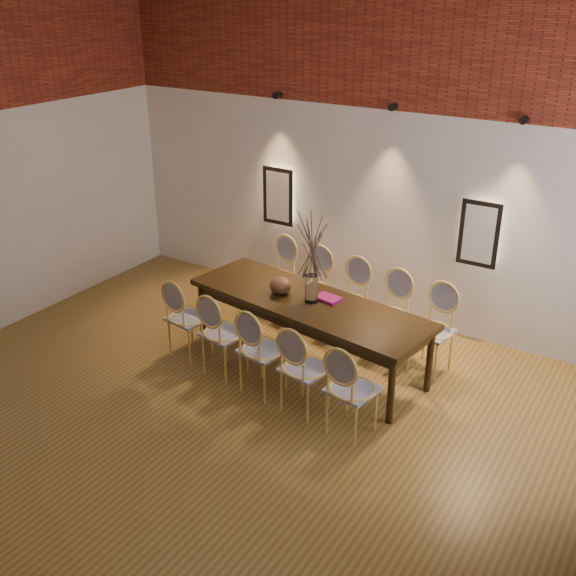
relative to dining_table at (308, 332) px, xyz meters
The scene contains 23 objects.
floor 2.03m from the dining_table, 90.20° to the right, with size 7.00×7.00×0.02m, color olive.
wall_back 2.25m from the dining_table, 90.26° to the left, with size 7.00×0.10×4.00m, color silver.
brick_band_back 3.24m from the dining_table, 90.27° to the left, with size 7.00×0.02×1.50m, color maroon.
niche_left 2.17m from the dining_table, 131.84° to the left, with size 0.36×0.06×0.66m, color #FFEAC6.
niche_right 2.16m from the dining_table, 48.46° to the left, with size 0.36×0.06×0.66m, color #FFEAC6.
spot_fixture_left 2.91m from the dining_table, 132.43° to the left, with size 0.08×0.08×0.10m, color black.
spot_fixture_mid 2.61m from the dining_table, 82.31° to the left, with size 0.08×0.08×0.10m, color black.
spot_fixture_right 3.05m from the dining_table, 41.91° to the left, with size 0.08×0.08×0.10m, color black.
dining_table is the anchor object (origin of this frame).
chair_near_a 1.30m from the dining_table, 154.55° to the right, with size 0.44×0.44×0.94m, color #E9C766, non-canonical shape.
chair_near_b 0.90m from the dining_table, 135.12° to the right, with size 0.44×0.44×0.94m, color #E9C766, non-canonical shape.
chair_near_c 0.72m from the dining_table, 98.00° to the right, with size 0.44×0.44×0.94m, color #E9C766, non-canonical shape.
chair_near_d 0.90m from the dining_table, 60.88° to the right, with size 0.44×0.44×0.94m, color #E9C766, non-canonical shape.
chair_near_e 1.30m from the dining_table, 41.46° to the right, with size 0.44×0.44×0.94m, color #E9C766, non-canonical shape.
chair_far_a 1.30m from the dining_table, 138.54° to the left, with size 0.44×0.44×0.94m, color #E9C766, non-canonical shape.
chair_far_b 0.90m from the dining_table, 119.12° to the left, with size 0.44×0.44×0.94m, color #E9C766, non-canonical shape.
chair_far_c 0.72m from the dining_table, 82.00° to the left, with size 0.44×0.44×0.94m, color #E9C766, non-canonical shape.
chair_far_d 0.90m from the dining_table, 44.88° to the left, with size 0.44×0.44×0.94m, color #E9C766, non-canonical shape.
chair_far_e 1.30m from the dining_table, 25.45° to the left, with size 0.44×0.44×0.94m, color #E9C766, non-canonical shape.
vase 0.53m from the dining_table, ahead, with size 0.14×0.14×0.30m, color silver.
dried_branches 0.98m from the dining_table, ahead, with size 0.50×0.50×0.70m, color brown, non-canonical shape.
bowl 0.58m from the dining_table, behind, with size 0.24×0.24×0.18m, color brown.
book 0.44m from the dining_table, 39.16° to the left, with size 0.26×0.18×0.03m, color #9C1265.
Camera 1 is at (3.22, -3.49, 3.81)m, focal length 42.00 mm.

